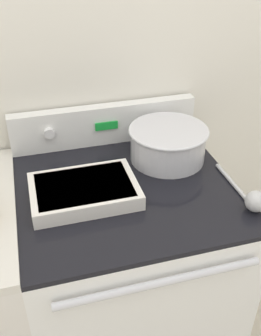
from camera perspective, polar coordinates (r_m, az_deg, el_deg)
kitchen_wall at (r=1.55m, az=-4.56°, el=14.83°), size 8.00×0.05×2.50m
stove_range at (r=1.67m, az=-0.51°, el=-15.84°), size 0.74×0.73×0.94m
control_panel at (r=1.58m, az=-3.74°, el=6.37°), size 0.74×0.07×0.16m
mixing_bowl at (r=1.47m, az=5.46°, el=3.79°), size 0.30×0.30×0.13m
casserole_dish at (r=1.29m, az=-6.75°, el=-3.20°), size 0.35×0.24×0.05m
ladle at (r=1.30m, az=17.30°, el=-4.31°), size 0.07×0.29×0.07m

